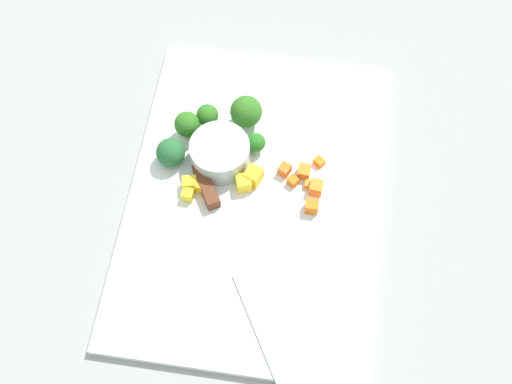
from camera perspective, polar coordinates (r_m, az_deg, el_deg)
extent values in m
plane|color=#949792|center=(0.89, 0.00, -0.66)|extent=(4.00, 4.00, 0.00)
cube|color=white|center=(0.89, 0.00, -0.48)|extent=(0.46, 0.33, 0.01)
cylinder|color=#B1BEB8|center=(0.89, -3.02, 3.26)|extent=(0.08, 0.08, 0.04)
cube|color=silver|center=(0.81, 1.18, -12.45)|extent=(0.17, 0.11, 0.00)
cube|color=#5A2E19|center=(0.88, -4.18, 0.45)|extent=(0.06, 0.05, 0.02)
cube|color=orange|center=(0.89, 4.02, 1.71)|extent=(0.02, 0.02, 0.01)
cube|color=orange|center=(0.89, 4.41, 0.65)|extent=(0.01, 0.01, 0.01)
cube|color=orange|center=(0.87, 4.67, -1.21)|extent=(0.01, 0.02, 0.02)
cube|color=orange|center=(0.91, 5.29, 2.52)|extent=(0.02, 0.02, 0.01)
cube|color=orange|center=(0.89, 3.10, 0.91)|extent=(0.02, 0.02, 0.01)
cube|color=orange|center=(0.89, 2.41, 1.88)|extent=(0.02, 0.02, 0.01)
cube|color=orange|center=(0.88, 5.03, 0.38)|extent=(0.02, 0.02, 0.02)
cube|color=yellow|center=(0.88, -5.70, -0.22)|extent=(0.01, 0.01, 0.02)
cube|color=yellow|center=(0.89, -5.50, 0.95)|extent=(0.02, 0.02, 0.02)
cube|color=yellow|center=(0.88, -4.86, 0.35)|extent=(0.02, 0.02, 0.02)
cube|color=yellow|center=(0.88, -0.22, 1.34)|extent=(0.03, 0.03, 0.02)
cube|color=yellow|center=(0.88, -1.04, 0.75)|extent=(0.02, 0.02, 0.02)
cylinder|color=#87BA58|center=(0.93, -5.68, 5.06)|extent=(0.01, 0.01, 0.02)
sphere|color=#2F7020|center=(0.91, -5.77, 5.65)|extent=(0.03, 0.03, 0.03)
cylinder|color=#8DBF64|center=(0.94, -4.02, 5.88)|extent=(0.01, 0.01, 0.01)
sphere|color=#2F6E20|center=(0.92, -4.08, 6.41)|extent=(0.03, 0.03, 0.03)
cylinder|color=#86B15A|center=(0.91, 0.00, 3.74)|extent=(0.01, 0.01, 0.01)
sphere|color=#257120|center=(0.90, 0.00, 4.15)|extent=(0.03, 0.03, 0.03)
cylinder|color=#83AB5F|center=(0.91, -7.03, 2.81)|extent=(0.01, 0.01, 0.01)
sphere|color=#266332|center=(0.90, -7.13, 3.29)|extent=(0.04, 0.04, 0.04)
cylinder|color=#94C35F|center=(0.93, -0.81, 6.05)|extent=(0.02, 0.02, 0.01)
sphere|color=#327020|center=(0.92, -0.83, 6.72)|extent=(0.04, 0.04, 0.04)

